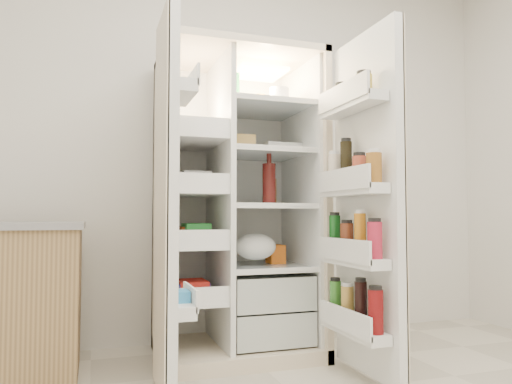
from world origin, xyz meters
name	(u,v)px	position (x,y,z in m)	size (l,w,h in m)	color
wall_back	(231,139)	(0.00, 2.00, 1.35)	(4.00, 0.02, 2.70)	silver
refrigerator	(237,229)	(-0.05, 1.65, 0.74)	(0.92, 0.70, 1.80)	beige
freezer_door	(167,201)	(-0.57, 1.05, 0.89)	(0.15, 0.40, 1.72)	white
fridge_door	(364,206)	(0.41, 0.96, 0.87)	(0.17, 0.58, 1.72)	white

